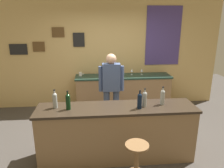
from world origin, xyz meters
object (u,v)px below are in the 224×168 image
(wine_bottle_a, at_px, (55,100))
(wine_glass_a, at_px, (132,70))
(wine_bottle_c, at_px, (140,100))
(wine_bottle_e, at_px, (163,97))
(bar_stool, at_px, (137,159))
(wine_bottle_b, at_px, (68,101))
(bartender, at_px, (111,87))
(coffee_mug, at_px, (80,74))
(wine_bottle_d, at_px, (145,98))
(wine_glass_b, at_px, (142,70))

(wine_bottle_a, bearing_deg, wine_glass_a, 52.28)
(wine_bottle_c, height_order, wine_bottle_e, same)
(bar_stool, distance_m, wine_bottle_e, 1.13)
(bar_stool, xyz_separation_m, wine_bottle_b, (-0.95, 0.70, 0.60))
(wine_bottle_b, height_order, wine_glass_a, wine_bottle_b)
(bartender, bearing_deg, coffee_mug, 122.01)
(wine_bottle_a, bearing_deg, coffee_mug, 81.92)
(bar_stool, xyz_separation_m, wine_bottle_c, (0.16, 0.63, 0.60))
(wine_bottle_a, distance_m, wine_bottle_d, 1.42)
(wine_bottle_c, bearing_deg, wine_bottle_b, 176.46)
(wine_bottle_a, relative_size, wine_bottle_d, 1.00)
(wine_bottle_c, relative_size, wine_glass_a, 1.97)
(wine_glass_b, bearing_deg, wine_glass_a, 177.21)
(bar_stool, xyz_separation_m, wine_bottle_a, (-1.17, 0.78, 0.60))
(wine_bottle_a, height_order, wine_glass_b, wine_bottle_a)
(wine_bottle_e, xyz_separation_m, coffee_mug, (-1.44, 2.08, -0.11))
(wine_bottle_a, height_order, coffee_mug, wine_bottle_a)
(bartender, height_order, wine_bottle_b, bartender)
(wine_bottle_a, relative_size, wine_bottle_c, 1.00)
(bar_stool, height_order, wine_bottle_a, wine_bottle_a)
(bartender, height_order, coffee_mug, bartender)
(bar_stool, height_order, wine_glass_a, wine_glass_a)
(bar_stool, relative_size, wine_glass_a, 4.39)
(wine_bottle_c, bearing_deg, wine_bottle_e, 18.31)
(wine_bottle_d, bearing_deg, wine_glass_b, 78.26)
(wine_bottle_d, bearing_deg, wine_bottle_e, 10.83)
(bartender, xyz_separation_m, bar_stool, (0.19, -1.75, -0.48))
(wine_bottle_d, distance_m, wine_bottle_e, 0.32)
(wine_bottle_b, relative_size, wine_glass_a, 1.97)
(wine_bottle_c, bearing_deg, bar_stool, -103.94)
(wine_bottle_a, bearing_deg, wine_bottle_d, -2.83)
(bar_stool, distance_m, wine_bottle_b, 1.33)
(wine_bottle_b, xyz_separation_m, wine_glass_a, (1.39, 2.15, -0.05))
(wine_bottle_c, distance_m, wine_bottle_e, 0.43)
(wine_bottle_e, bearing_deg, wine_bottle_c, -161.69)
(wine_bottle_a, relative_size, wine_glass_b, 1.97)
(wine_glass_a, height_order, coffee_mug, wine_glass_a)
(wine_bottle_b, height_order, wine_bottle_c, same)
(wine_glass_a, distance_m, wine_glass_b, 0.26)
(wine_bottle_a, xyz_separation_m, wine_bottle_b, (0.21, -0.08, 0.00))
(bartender, bearing_deg, bar_stool, -83.90)
(bartender, xyz_separation_m, wine_glass_a, (0.63, 1.10, 0.07))
(bartender, distance_m, wine_bottle_d, 1.14)
(bartender, height_order, bar_stool, bartender)
(wine_bottle_c, relative_size, coffee_mug, 2.45)
(wine_bottle_c, distance_m, wine_bottle_d, 0.12)
(bartender, distance_m, wine_glass_b, 1.40)
(wine_bottle_a, height_order, wine_bottle_d, same)
(wine_bottle_a, distance_m, wine_glass_a, 2.62)
(bartender, xyz_separation_m, coffee_mug, (-0.68, 1.09, 0.01))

